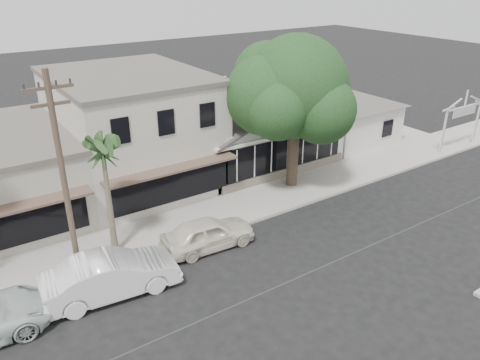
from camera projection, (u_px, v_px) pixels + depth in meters
ground at (318, 269)px, 20.81m from camera, size 140.00×140.00×0.00m
sidewalk_north at (92, 253)px, 21.80m from camera, size 90.00×3.50×0.15m
corner_shop at (250, 123)px, 31.68m from camera, size 10.40×8.60×5.10m
side_cottage at (345, 122)px, 35.57m from camera, size 6.00×6.00×3.00m
arch_sign at (464, 109)px, 32.85m from camera, size 4.12×0.12×3.95m
row_building_near at (131, 131)px, 28.12m from camera, size 8.00×10.00×6.50m
utility_pole at (63, 177)px, 18.17m from camera, size 1.80×0.24×9.00m
car_0 at (208, 233)px, 22.10m from camera, size 4.63×2.11×1.54m
car_1 at (111, 275)px, 18.87m from camera, size 5.59×2.41×1.79m
shade_tree at (292, 89)px, 26.35m from camera, size 8.17×7.38×9.06m
palm_east at (102, 149)px, 19.69m from camera, size 2.70×2.70×6.18m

